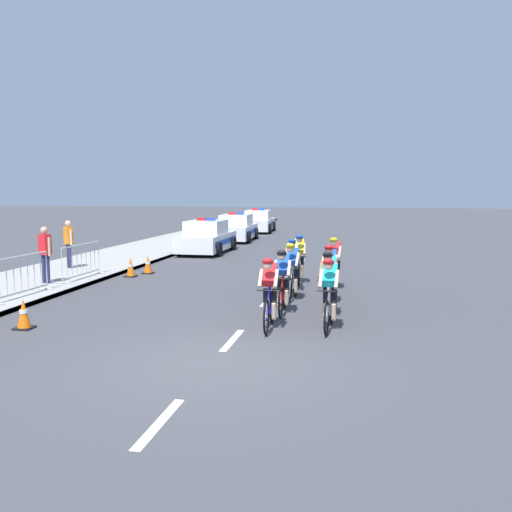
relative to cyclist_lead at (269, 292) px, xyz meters
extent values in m
plane|color=#424247|center=(-0.55, -2.43, -0.79)|extent=(160.00, 160.00, 0.00)
cube|color=#A3A099|center=(-8.13, 11.57, -0.73)|extent=(3.87, 60.00, 0.12)
cube|color=#9E9E99|center=(-6.27, 11.57, -0.72)|extent=(0.16, 60.00, 0.13)
cube|color=white|center=(-0.55, -5.01, -0.78)|extent=(0.14, 1.60, 0.01)
cube|color=white|center=(-0.55, -1.01, -0.78)|extent=(0.14, 1.60, 0.01)
cube|color=white|center=(-0.55, 2.99, -0.78)|extent=(0.14, 1.60, 0.01)
cube|color=white|center=(-0.55, 6.99, -0.78)|extent=(0.14, 1.60, 0.01)
cube|color=white|center=(-0.55, 10.99, -0.78)|extent=(0.14, 1.60, 0.01)
torus|color=black|center=(0.02, -0.48, -0.42)|extent=(0.07, 0.73, 0.72)
cylinder|color=#99999E|center=(0.02, -0.48, -0.42)|extent=(0.06, 0.06, 0.06)
torus|color=black|center=(-0.02, 0.52, -0.42)|extent=(0.07, 0.73, 0.72)
cylinder|color=#99999E|center=(-0.02, 0.52, -0.42)|extent=(0.06, 0.06, 0.06)
cylinder|color=#1E1E99|center=(0.00, -0.03, 0.11)|extent=(0.06, 0.55, 0.04)
cylinder|color=#1E1E99|center=(0.01, -0.20, -0.21)|extent=(0.06, 0.48, 0.63)
cylinder|color=#1E1E99|center=(-0.01, 0.17, -0.19)|extent=(0.04, 0.04, 0.65)
cylinder|color=black|center=(0.02, -0.38, 0.09)|extent=(0.42, 0.05, 0.03)
cube|color=black|center=(-0.01, 0.17, 0.15)|extent=(0.11, 0.22, 0.05)
cube|color=red|center=(0.00, 0.05, 0.35)|extent=(0.30, 0.56, 0.46)
cube|color=black|center=(-0.01, 0.16, 0.19)|extent=(0.29, 0.21, 0.18)
cylinder|color=black|center=(0.09, 0.12, -0.15)|extent=(0.12, 0.23, 0.40)
cylinder|color=beige|center=(0.09, 0.04, -0.41)|extent=(0.10, 0.16, 0.36)
cylinder|color=black|center=(-0.09, 0.11, -0.15)|extent=(0.12, 0.17, 0.40)
cylinder|color=beige|center=(-0.09, 0.03, -0.41)|extent=(0.09, 0.13, 0.36)
cylinder|color=beige|center=(0.17, -0.16, 0.30)|extent=(0.09, 0.40, 0.35)
cylinder|color=beige|center=(-0.15, -0.17, 0.30)|extent=(0.09, 0.40, 0.35)
sphere|color=beige|center=(0.01, -0.25, 0.59)|extent=(0.19, 0.19, 0.19)
ellipsoid|color=red|center=(0.01, -0.26, 0.66)|extent=(0.24, 0.32, 0.24)
torus|color=black|center=(1.20, -0.32, -0.42)|extent=(0.08, 0.73, 0.72)
cylinder|color=#99999E|center=(1.20, -0.32, -0.42)|extent=(0.06, 0.06, 0.06)
torus|color=black|center=(1.25, 0.68, -0.42)|extent=(0.08, 0.73, 0.72)
cylinder|color=#99999E|center=(1.25, 0.68, -0.42)|extent=(0.06, 0.06, 0.06)
cylinder|color=silver|center=(1.22, 0.13, 0.11)|extent=(0.06, 0.55, 0.04)
cylinder|color=silver|center=(1.22, -0.04, -0.21)|extent=(0.06, 0.48, 0.63)
cylinder|color=silver|center=(1.23, 0.33, -0.19)|extent=(0.04, 0.04, 0.65)
cylinder|color=black|center=(1.21, -0.22, 0.09)|extent=(0.42, 0.05, 0.03)
cube|color=black|center=(1.23, 0.33, 0.15)|extent=(0.11, 0.22, 0.05)
cube|color=#19B2B7|center=(1.23, 0.21, 0.35)|extent=(0.31, 0.56, 0.45)
cube|color=black|center=(1.23, 0.32, 0.19)|extent=(0.29, 0.21, 0.18)
cylinder|color=black|center=(1.32, 0.27, -0.15)|extent=(0.12, 0.23, 0.40)
cylinder|color=beige|center=(1.32, 0.19, -0.41)|extent=(0.10, 0.16, 0.36)
cylinder|color=black|center=(1.14, 0.28, -0.15)|extent=(0.12, 0.17, 0.40)
cylinder|color=beige|center=(1.14, 0.20, -0.41)|extent=(0.10, 0.13, 0.36)
cylinder|color=beige|center=(1.38, -0.01, 0.30)|extent=(0.09, 0.40, 0.35)
cylinder|color=beige|center=(1.06, 0.00, 0.30)|extent=(0.09, 0.40, 0.35)
sphere|color=beige|center=(1.21, -0.09, 0.59)|extent=(0.19, 0.19, 0.19)
ellipsoid|color=red|center=(1.21, -0.10, 0.66)|extent=(0.24, 0.32, 0.24)
torus|color=black|center=(0.08, 1.06, -0.42)|extent=(0.07, 0.73, 0.72)
cylinder|color=#99999E|center=(0.08, 1.06, -0.42)|extent=(0.06, 0.06, 0.06)
torus|color=black|center=(0.04, 2.06, -0.42)|extent=(0.07, 0.73, 0.72)
cylinder|color=#99999E|center=(0.04, 2.06, -0.42)|extent=(0.06, 0.06, 0.06)
cylinder|color=#B21919|center=(0.06, 1.51, 0.11)|extent=(0.06, 0.55, 0.04)
cylinder|color=#B21919|center=(0.07, 1.33, -0.21)|extent=(0.06, 0.48, 0.63)
cylinder|color=#B21919|center=(0.05, 1.71, -0.19)|extent=(0.04, 0.04, 0.65)
cylinder|color=black|center=(0.08, 1.16, 0.09)|extent=(0.42, 0.05, 0.03)
cube|color=black|center=(0.05, 1.71, 0.15)|extent=(0.11, 0.22, 0.05)
cube|color=blue|center=(0.06, 1.58, 0.35)|extent=(0.30, 0.56, 0.46)
cube|color=black|center=(0.05, 1.70, 0.19)|extent=(0.29, 0.21, 0.18)
cylinder|color=black|center=(0.15, 1.65, -0.15)|extent=(0.12, 0.23, 0.40)
cylinder|color=beige|center=(0.15, 1.57, -0.41)|extent=(0.10, 0.16, 0.36)
cylinder|color=black|center=(-0.03, 1.64, -0.15)|extent=(0.12, 0.17, 0.40)
cylinder|color=beige|center=(-0.03, 1.56, -0.41)|extent=(0.10, 0.13, 0.36)
cylinder|color=beige|center=(0.23, 1.37, 0.30)|extent=(0.09, 0.40, 0.35)
cylinder|color=beige|center=(-0.09, 1.36, 0.30)|extent=(0.09, 0.40, 0.35)
sphere|color=beige|center=(0.07, 1.28, 0.59)|extent=(0.19, 0.19, 0.19)
ellipsoid|color=black|center=(0.07, 1.27, 0.66)|extent=(0.24, 0.32, 0.24)
torus|color=black|center=(1.10, 0.95, -0.42)|extent=(0.09, 0.73, 0.72)
cylinder|color=#99999E|center=(1.10, 0.95, -0.42)|extent=(0.06, 0.06, 0.06)
torus|color=black|center=(1.16, 1.95, -0.42)|extent=(0.09, 0.73, 0.72)
cylinder|color=#99999E|center=(1.16, 1.95, -0.42)|extent=(0.06, 0.06, 0.06)
cylinder|color=white|center=(1.13, 1.40, 0.11)|extent=(0.07, 0.55, 0.04)
cylinder|color=white|center=(1.12, 1.22, -0.21)|extent=(0.07, 0.48, 0.63)
cylinder|color=white|center=(1.14, 1.60, -0.19)|extent=(0.04, 0.04, 0.65)
cylinder|color=black|center=(1.11, 1.05, 0.09)|extent=(0.42, 0.05, 0.03)
cube|color=black|center=(1.14, 1.60, 0.15)|extent=(0.11, 0.23, 0.05)
cube|color=#19B2B7|center=(1.13, 1.47, 0.35)|extent=(0.31, 0.56, 0.45)
cube|color=black|center=(1.14, 1.59, 0.19)|extent=(0.29, 0.22, 0.18)
cylinder|color=black|center=(1.23, 1.53, -0.15)|extent=(0.12, 0.23, 0.40)
cylinder|color=#9E7051|center=(1.22, 1.45, -0.41)|extent=(0.10, 0.16, 0.36)
cylinder|color=black|center=(1.05, 1.54, -0.15)|extent=(0.12, 0.17, 0.40)
cylinder|color=#9E7051|center=(1.04, 1.46, -0.41)|extent=(0.10, 0.13, 0.36)
cylinder|color=#9E7051|center=(1.28, 1.25, 0.30)|extent=(0.10, 0.41, 0.35)
cylinder|color=#9E7051|center=(0.96, 1.27, 0.30)|extent=(0.10, 0.41, 0.35)
sphere|color=#9E7051|center=(1.12, 1.17, 0.59)|extent=(0.19, 0.19, 0.19)
ellipsoid|color=black|center=(1.12, 1.16, 0.66)|extent=(0.25, 0.33, 0.24)
torus|color=black|center=(0.05, 2.71, -0.42)|extent=(0.09, 0.73, 0.72)
cylinder|color=#99999E|center=(0.05, 2.71, -0.42)|extent=(0.06, 0.06, 0.06)
torus|color=black|center=(0.11, 3.71, -0.42)|extent=(0.09, 0.73, 0.72)
cylinder|color=#99999E|center=(0.11, 3.71, -0.42)|extent=(0.06, 0.06, 0.06)
cylinder|color=white|center=(0.07, 3.16, 0.11)|extent=(0.07, 0.55, 0.04)
cylinder|color=white|center=(0.06, 2.99, -0.21)|extent=(0.07, 0.48, 0.63)
cylinder|color=white|center=(0.09, 3.36, -0.19)|extent=(0.04, 0.04, 0.65)
cylinder|color=black|center=(0.05, 2.81, 0.09)|extent=(0.42, 0.05, 0.03)
cube|color=black|center=(0.09, 3.36, 0.15)|extent=(0.11, 0.23, 0.05)
cube|color=blue|center=(0.08, 3.24, 0.35)|extent=(0.31, 0.57, 0.45)
cube|color=black|center=(0.08, 3.35, 0.19)|extent=(0.29, 0.22, 0.18)
cylinder|color=black|center=(0.17, 3.30, -0.15)|extent=(0.12, 0.23, 0.40)
cylinder|color=beige|center=(0.17, 3.22, -0.41)|extent=(0.10, 0.16, 0.36)
cylinder|color=black|center=(-0.01, 3.31, -0.15)|extent=(0.12, 0.17, 0.40)
cylinder|color=beige|center=(-0.01, 3.23, -0.41)|extent=(0.10, 0.13, 0.36)
cylinder|color=beige|center=(0.23, 3.01, 0.30)|extent=(0.10, 0.40, 0.35)
cylinder|color=beige|center=(-0.09, 3.03, 0.30)|extent=(0.10, 0.40, 0.35)
sphere|color=beige|center=(0.06, 2.94, 0.59)|extent=(0.19, 0.19, 0.19)
ellipsoid|color=yellow|center=(0.06, 2.93, 0.66)|extent=(0.25, 0.33, 0.24)
torus|color=black|center=(1.03, 2.47, -0.42)|extent=(0.09, 0.73, 0.72)
cylinder|color=#99999E|center=(1.03, 2.47, -0.42)|extent=(0.06, 0.06, 0.06)
torus|color=black|center=(1.10, 3.47, -0.42)|extent=(0.09, 0.73, 0.72)
cylinder|color=#99999E|center=(1.10, 3.47, -0.42)|extent=(0.06, 0.06, 0.06)
cylinder|color=#1E1E99|center=(1.06, 2.92, 0.11)|extent=(0.07, 0.55, 0.04)
cylinder|color=#1E1E99|center=(1.05, 2.74, -0.21)|extent=(0.07, 0.48, 0.63)
cylinder|color=#1E1E99|center=(1.08, 3.12, -0.19)|extent=(0.04, 0.04, 0.65)
cylinder|color=black|center=(1.04, 2.57, 0.09)|extent=(0.42, 0.06, 0.03)
cube|color=black|center=(1.08, 3.12, 0.15)|extent=(0.12, 0.23, 0.05)
cube|color=blue|center=(1.07, 2.99, 0.35)|extent=(0.32, 0.56, 0.46)
cube|color=black|center=(1.08, 3.11, 0.19)|extent=(0.29, 0.22, 0.18)
cylinder|color=black|center=(1.16, 3.05, -0.15)|extent=(0.13, 0.23, 0.40)
cylinder|color=tan|center=(1.16, 2.97, -0.41)|extent=(0.10, 0.16, 0.36)
cylinder|color=black|center=(0.98, 3.06, -0.15)|extent=(0.12, 0.18, 0.40)
cylinder|color=tan|center=(0.98, 2.98, -0.41)|extent=(0.10, 0.13, 0.36)
cylinder|color=tan|center=(1.21, 2.77, 0.30)|extent=(0.10, 0.41, 0.35)
cylinder|color=tan|center=(0.89, 2.79, 0.30)|extent=(0.10, 0.41, 0.35)
sphere|color=tan|center=(1.05, 2.69, 0.59)|extent=(0.19, 0.19, 0.19)
ellipsoid|color=red|center=(1.05, 2.68, 0.66)|extent=(0.25, 0.33, 0.24)
torus|color=black|center=(-0.05, 4.02, -0.42)|extent=(0.11, 0.73, 0.72)
cylinder|color=#99999E|center=(-0.05, 4.02, -0.42)|extent=(0.07, 0.07, 0.06)
torus|color=black|center=(-0.14, 5.02, -0.42)|extent=(0.11, 0.73, 0.72)
cylinder|color=#99999E|center=(-0.14, 5.02, -0.42)|extent=(0.07, 0.07, 0.06)
cylinder|color=black|center=(-0.09, 4.47, 0.11)|extent=(0.08, 0.55, 0.04)
cylinder|color=black|center=(-0.07, 4.30, -0.21)|extent=(0.08, 0.48, 0.63)
cylinder|color=black|center=(-0.11, 4.67, -0.19)|extent=(0.04, 0.04, 0.65)
cylinder|color=black|center=(-0.06, 4.12, 0.09)|extent=(0.42, 0.07, 0.03)
cube|color=black|center=(-0.11, 4.67, 0.15)|extent=(0.12, 0.23, 0.05)
cube|color=white|center=(-0.10, 4.54, 0.35)|extent=(0.33, 0.56, 0.47)
cube|color=black|center=(-0.11, 4.66, 0.19)|extent=(0.30, 0.22, 0.18)
cylinder|color=black|center=(-0.01, 4.62, -0.15)|extent=(0.13, 0.23, 0.40)
cylinder|color=#9E7051|center=(0.00, 4.54, -0.41)|extent=(0.10, 0.16, 0.36)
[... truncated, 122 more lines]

